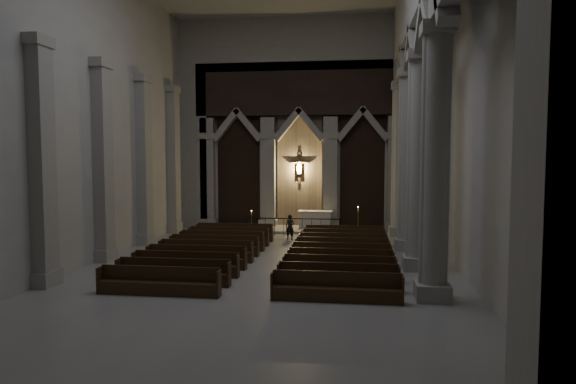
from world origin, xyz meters
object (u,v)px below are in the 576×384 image
at_px(altar_rail, 293,224).
at_px(candle_stand_left, 251,227).
at_px(candle_stand_right, 358,228).
at_px(pews, 272,256).
at_px(worshipper, 290,227).
at_px(altar, 315,219).

height_order(altar_rail, candle_stand_left, candle_stand_left).
bearing_deg(altar_rail, candle_stand_right, 7.23).
distance_m(altar_rail, candle_stand_left, 2.39).
distance_m(altar_rail, pews, 6.75).
relative_size(candle_stand_left, pews, 0.12).
height_order(candle_stand_left, pews, candle_stand_left).
bearing_deg(altar_rail, worshipper, -91.46).
relative_size(altar_rail, pews, 0.48).
relative_size(candle_stand_right, pews, 0.15).
xyz_separation_m(pews, worshipper, (-0.03, 5.69, 0.35)).
relative_size(altar_rail, candle_stand_right, 3.17).
bearing_deg(worshipper, altar, 82.18).
xyz_separation_m(candle_stand_left, pews, (2.32, -7.23, -0.07)).
bearing_deg(pews, candle_stand_right, 64.79).
relative_size(candle_stand_left, candle_stand_right, 0.81).
bearing_deg(candle_stand_right, altar_rail, -172.77).
height_order(altar, pews, altar).
bearing_deg(pews, worshipper, 90.27).
relative_size(altar, candle_stand_left, 1.50).
relative_size(altar, candle_stand_right, 1.22).
bearing_deg(worshipper, altar_rail, 98.91).
bearing_deg(candle_stand_right, worshipper, -156.56).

